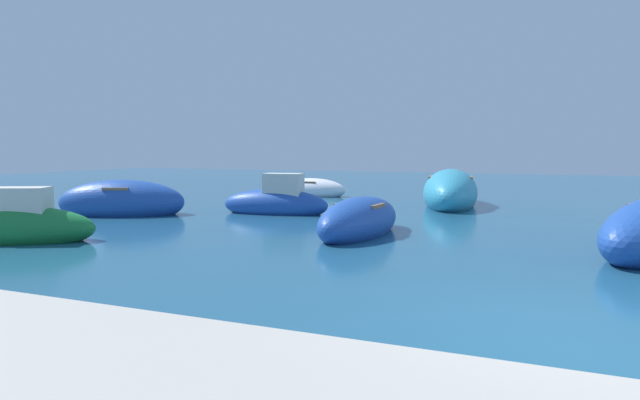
% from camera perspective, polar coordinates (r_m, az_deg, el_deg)
% --- Properties ---
extents(ground, '(80.00, 80.00, 0.00)m').
position_cam_1_polar(ground, '(6.29, 26.07, -13.97)').
color(ground, '#1E5170').
extents(moored_boat_1, '(1.69, 3.75, 1.17)m').
position_cam_1_polar(moored_boat_1, '(12.50, 4.34, -2.32)').
color(moored_boat_1, '#1E479E').
rests_on(moored_boat_1, ground).
extents(moored_boat_2, '(3.57, 1.56, 1.51)m').
position_cam_1_polar(moored_boat_2, '(16.58, -4.80, -0.25)').
color(moored_boat_2, '#1E479E').
rests_on(moored_boat_2, ground).
extents(moored_boat_3, '(2.46, 5.41, 1.72)m').
position_cam_1_polar(moored_boat_3, '(19.47, 14.10, 0.81)').
color(moored_boat_3, teal).
rests_on(moored_boat_3, ground).
extents(moored_boat_5, '(3.05, 1.18, 1.01)m').
position_cam_1_polar(moored_boat_5, '(22.73, -0.87, 1.15)').
color(moored_boat_5, white).
rests_on(moored_boat_5, ground).
extents(moored_boat_6, '(3.93, 2.70, 1.45)m').
position_cam_1_polar(moored_boat_6, '(13.39, -31.00, -2.50)').
color(moored_boat_6, '#197233').
rests_on(moored_boat_6, ground).
extents(moored_boat_7, '(4.15, 3.02, 1.41)m').
position_cam_1_polar(moored_boat_7, '(17.34, -20.87, -0.23)').
color(moored_boat_7, '#1E479E').
rests_on(moored_boat_7, ground).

